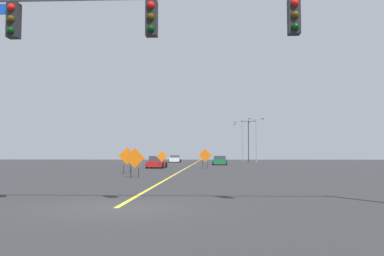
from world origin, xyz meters
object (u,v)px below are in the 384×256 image
at_px(street_lamp_far_right, 256,136).
at_px(construction_sign_left_lane, 162,158).
at_px(street_lamp_near_right, 242,138).
at_px(construction_sign_right_lane, 127,157).
at_px(construction_sign_right_shoulder, 205,156).
at_px(traffic_signal_assembly, 221,30).
at_px(street_lamp_mid_left, 242,140).
at_px(construction_sign_median_far, 135,159).
at_px(car_red_passing, 157,162).
at_px(street_lamp_far_left, 248,138).
at_px(car_green_distant, 220,161).
at_px(car_white_mid, 175,159).

xyz_separation_m(street_lamp_far_right, construction_sign_left_lane, (-13.29, -34.99, -3.61)).
relative_size(street_lamp_near_right, construction_sign_right_lane, 4.12).
distance_m(construction_sign_right_shoulder, construction_sign_right_lane, 12.84).
bearing_deg(construction_sign_right_shoulder, construction_sign_right_lane, -118.80).
distance_m(construction_sign_right_lane, construction_sign_left_lane, 8.49).
distance_m(traffic_signal_assembly, street_lamp_mid_left, 81.07).
height_order(street_lamp_near_right, construction_sign_median_far, street_lamp_near_right).
bearing_deg(construction_sign_right_lane, car_red_passing, 86.74).
xyz_separation_m(street_lamp_mid_left, car_red_passing, (-12.94, -45.95, -3.93)).
distance_m(street_lamp_far_right, construction_sign_left_lane, 37.60).
height_order(construction_sign_right_lane, car_red_passing, construction_sign_right_lane).
xyz_separation_m(street_lamp_far_right, car_red_passing, (-14.38, -30.13, -4.16)).
distance_m(street_lamp_near_right, street_lamp_far_left, 6.65).
relative_size(street_lamp_mid_left, street_lamp_near_right, 0.95).
xyz_separation_m(construction_sign_left_lane, car_red_passing, (-1.10, 4.85, -0.55)).
xyz_separation_m(street_lamp_mid_left, car_green_distant, (-5.58, -32.09, -3.93)).
relative_size(construction_sign_median_far, car_green_distant, 0.43).
height_order(construction_sign_median_far, construction_sign_right_lane, construction_sign_right_lane).
bearing_deg(street_lamp_mid_left, street_lamp_near_right, -86.71).
bearing_deg(construction_sign_right_shoulder, car_red_passing, 160.84).
bearing_deg(construction_sign_right_lane, street_lamp_near_right, 76.72).
height_order(construction_sign_median_far, construction_sign_left_lane, construction_sign_median_far).
bearing_deg(construction_sign_right_shoulder, construction_sign_median_far, -104.43).
relative_size(traffic_signal_assembly, car_red_passing, 3.94).
height_order(street_lamp_mid_left, street_lamp_near_right, street_lamp_near_right).
height_order(street_lamp_mid_left, construction_sign_right_shoulder, street_lamp_mid_left).
bearing_deg(construction_sign_median_far, street_lamp_far_right, 74.80).
xyz_separation_m(construction_sign_median_far, construction_sign_left_lane, (0.11, 14.31, -0.03)).
distance_m(street_lamp_mid_left, car_green_distant, 32.81).
distance_m(street_lamp_far_right, car_white_mid, 15.82).
bearing_deg(construction_sign_median_far, street_lamp_near_right, 79.42).
distance_m(street_lamp_near_right, car_white_mid, 19.28).
distance_m(construction_sign_left_lane, car_green_distant, 19.74).
bearing_deg(street_lamp_mid_left, traffic_signal_assembly, -94.67).
bearing_deg(construction_sign_median_far, construction_sign_right_lane, 106.09).
xyz_separation_m(street_lamp_mid_left, street_lamp_far_left, (0.76, -7.51, 0.36)).
xyz_separation_m(construction_sign_median_far, car_white_mid, (-1.73, 51.44, -0.56)).
relative_size(construction_sign_median_far, car_white_mid, 0.50).
bearing_deg(construction_sign_right_lane, construction_sign_median_far, -73.91).
xyz_separation_m(street_lamp_mid_left, construction_sign_right_lane, (-13.69, -59.09, -3.23)).
distance_m(street_lamp_far_right, car_red_passing, 33.65).
height_order(street_lamp_far_left, construction_sign_right_shoulder, street_lamp_far_left).
bearing_deg(street_lamp_near_right, construction_sign_right_lane, -103.28).
height_order(construction_sign_right_shoulder, construction_sign_median_far, construction_sign_right_shoulder).
height_order(street_lamp_mid_left, construction_sign_right_lane, street_lamp_mid_left).
height_order(traffic_signal_assembly, street_lamp_far_left, street_lamp_far_left).
xyz_separation_m(street_lamp_far_right, street_lamp_far_left, (-0.68, 8.31, 0.13)).
bearing_deg(car_white_mid, construction_sign_left_lane, -87.17).
bearing_deg(traffic_signal_assembly, street_lamp_far_left, 84.26).
distance_m(car_green_distant, car_white_mid, 20.12).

